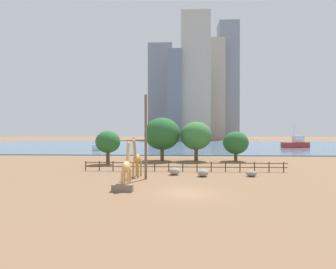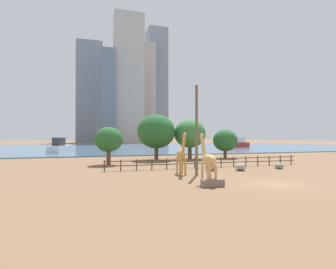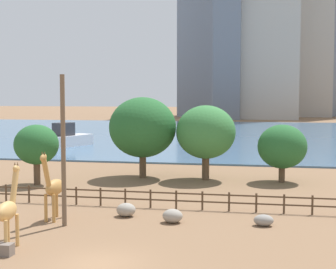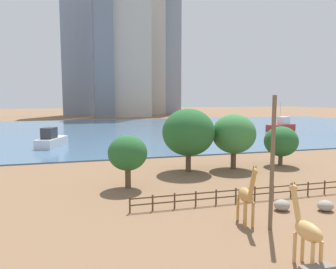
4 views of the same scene
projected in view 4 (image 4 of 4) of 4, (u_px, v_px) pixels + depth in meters
ground_plane at (137, 129)px, 94.09m from camera, size 400.00×400.00×0.00m
harbor_water at (139, 130)px, 91.21m from camera, size 180.00×86.00×0.20m
giraffe_tall at (246, 196)px, 23.02m from camera, size 0.97×2.72×4.52m
giraffe_companion at (306, 230)px, 17.22m from camera, size 0.84×2.61×4.36m
utility_pole at (272, 164)px, 21.91m from camera, size 0.28×0.28×9.12m
boulder_near_fence at (325, 206)px, 25.96m from camera, size 1.26×1.13×0.85m
boulder_by_pole at (282, 205)px, 26.06m from camera, size 1.26×1.17×0.87m
enclosure_fence at (274, 191)px, 28.96m from camera, size 26.12×0.14×1.30m
tree_left_large at (234, 134)px, 41.03m from camera, size 5.47×5.47×6.91m
tree_center_broad at (281, 141)px, 43.07m from camera, size 4.40×4.40×5.21m
tree_right_tall at (128, 153)px, 32.20m from camera, size 3.88×3.88×5.29m
tree_left_small at (188, 132)px, 39.45m from camera, size 6.34×6.34×7.65m
boat_ferry at (281, 126)px, 87.03m from camera, size 9.02×5.55×7.64m
boat_sailboat at (51, 140)px, 58.53m from camera, size 5.50×8.52×3.53m
skyline_tower_needle at (78, 50)px, 161.38m from camera, size 16.16×11.99×64.88m
skyline_block_central at (103, 57)px, 147.46m from camera, size 8.21×14.65×54.77m
skyline_tower_glass at (148, 49)px, 173.72m from camera, size 16.28×12.34×68.94m
skyline_block_left at (166, 39)px, 184.28m from camera, size 14.10×14.29×83.52m
skyline_block_right at (130, 31)px, 150.31m from camera, size 17.83×10.49×78.71m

